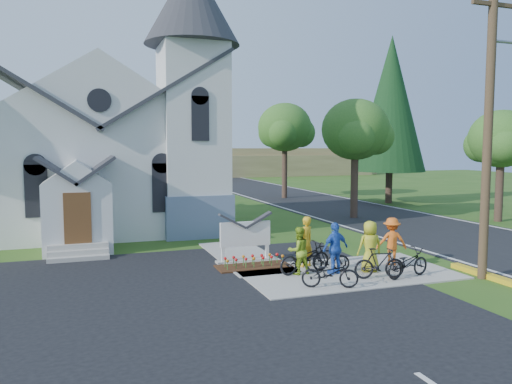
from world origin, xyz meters
name	(u,v)px	position (x,y,z in m)	size (l,w,h in m)	color
ground	(313,281)	(0.00, 0.00, 0.00)	(120.00, 120.00, 0.00)	#2B5117
parking_lot	(77,329)	(-7.00, -2.00, 0.01)	(20.00, 16.00, 0.02)	black
road	(350,210)	(10.00, 15.00, 0.01)	(8.00, 90.00, 0.02)	black
sidewalk	(347,273)	(1.50, 0.50, 0.03)	(7.00, 4.00, 0.05)	#A39E93
church	(108,127)	(-5.48, 12.48, 5.25)	(12.35, 12.00, 13.00)	silver
church_sign	(245,234)	(-1.20, 3.20, 1.03)	(2.20, 0.40, 1.70)	#A39E93
flower_bed	(253,267)	(-1.20, 2.30, 0.04)	(2.60, 1.10, 0.07)	#341F0E
utility_pole	(491,109)	(5.36, -1.50, 5.40)	(3.45, 0.28, 10.00)	#453222
tree_road_near	(355,130)	(8.50, 12.00, 5.21)	(4.00, 4.00, 7.05)	#37251E
tree_road_mid	(285,128)	(9.00, 24.00, 5.78)	(4.40, 4.40, 7.80)	#37251E
tree_road_far	(501,140)	(15.50, 8.00, 4.63)	(3.60, 3.60, 6.30)	#37251E
conifer	(391,104)	(15.00, 18.00, 7.39)	(5.20, 5.20, 12.40)	#37251E
distant_hills	(158,161)	(3.36, 56.33, 2.17)	(61.00, 10.00, 5.60)	olive
cyclist_0	(306,242)	(0.51, 1.67, 0.94)	(0.65, 0.42, 1.77)	gold
bike_0	(305,258)	(0.10, 0.84, 0.56)	(0.68, 1.95, 1.03)	black
cyclist_1	(298,250)	(-0.15, 0.79, 0.84)	(0.76, 0.60, 1.57)	#87AF20
bike_1	(328,259)	(0.90, 0.73, 0.50)	(0.42, 1.49, 0.89)	black
cyclist_2	(335,248)	(1.01, 0.42, 0.91)	(1.00, 0.42, 1.71)	blue
bike_2	(330,273)	(0.08, -0.98, 0.49)	(0.59, 1.68, 0.88)	black
cyclist_3	(392,241)	(3.54, 0.94, 0.89)	(1.09, 0.62, 1.68)	orange
bike_3	(379,263)	(2.05, -0.58, 0.55)	(0.47, 1.65, 0.99)	black
cyclist_4	(370,246)	(2.24, 0.29, 0.91)	(0.84, 0.55, 1.73)	gold
bike_4	(408,263)	(2.99, -0.76, 0.52)	(0.62, 1.78, 0.94)	black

